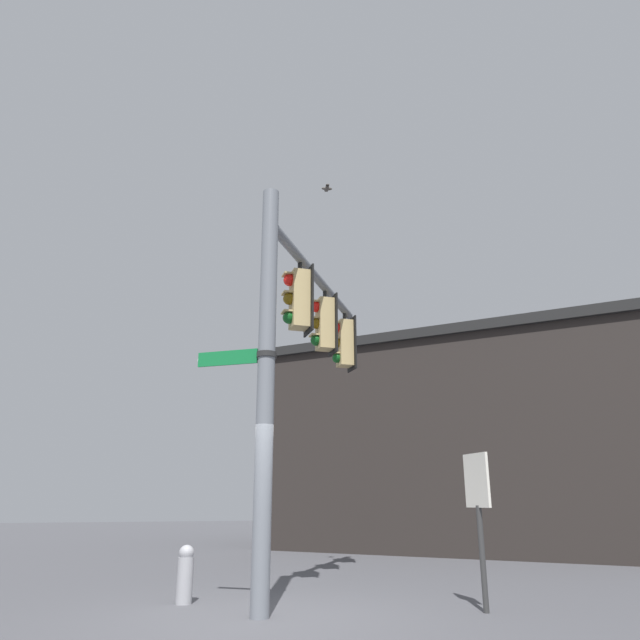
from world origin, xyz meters
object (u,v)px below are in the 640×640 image
traffic_light_mid_inner (324,324)px  bird_flying (327,189)px  traffic_light_nearest_pole (298,299)px  historical_marker (478,505)px  traffic_light_mid_outer (344,343)px  street_name_sign (247,356)px  fire_hydrant (185,574)px

traffic_light_mid_inner → bird_flying: 3.16m
traffic_light_nearest_pole → historical_marker: (-1.74, -2.23, -3.47)m
historical_marker → bird_flying: bearing=21.2°
traffic_light_nearest_pole → bird_flying: bearing=-35.2°
traffic_light_nearest_pole → traffic_light_mid_outer: size_ratio=1.00×
street_name_sign → historical_marker: (-0.72, -3.29, -2.12)m
traffic_light_mid_inner → traffic_light_mid_outer: size_ratio=1.00×
traffic_light_nearest_pole → street_name_sign: bearing=134.1°
traffic_light_nearest_pole → traffic_light_mid_inner: (1.30, -0.89, 0.00)m
traffic_light_mid_outer → street_name_sign: (-3.62, 2.84, -1.35)m
traffic_light_mid_inner → bird_flying: bearing=-42.4°
street_name_sign → historical_marker: bearing=-102.3°
traffic_light_mid_inner → traffic_light_nearest_pole: bearing=145.6°
fire_hydrant → historical_marker: historical_marker is taller
street_name_sign → traffic_light_mid_inner: bearing=-40.0°
street_name_sign → bird_flying: bird_flying is taller
traffic_light_mid_inner → fire_hydrant: (-1.06, 2.54, -4.45)m
traffic_light_nearest_pole → street_name_sign: size_ratio=1.21×
traffic_light_mid_inner → fire_hydrant: size_ratio=1.59×
traffic_light_nearest_pole → traffic_light_mid_inner: bearing=-34.4°
traffic_light_nearest_pole → traffic_light_mid_outer: same height
traffic_light_nearest_pole → traffic_light_mid_inner: size_ratio=1.00×
fire_hydrant → street_name_sign: bearing=-155.0°
traffic_light_nearest_pole → traffic_light_mid_inner: 1.58m
traffic_light_mid_inner → traffic_light_mid_outer: bearing=-34.4°
traffic_light_nearest_pole → traffic_light_mid_outer: (2.60, -1.78, 0.00)m
traffic_light_mid_inner → historical_marker: 4.80m
traffic_light_mid_outer → street_name_sign: traffic_light_mid_outer is taller
traffic_light_mid_outer → bird_flying: size_ratio=4.05×
fire_hydrant → historical_marker: bearing=-117.1°
traffic_light_mid_outer → historical_marker: traffic_light_mid_outer is taller
bird_flying → fire_hydrant: size_ratio=0.39×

